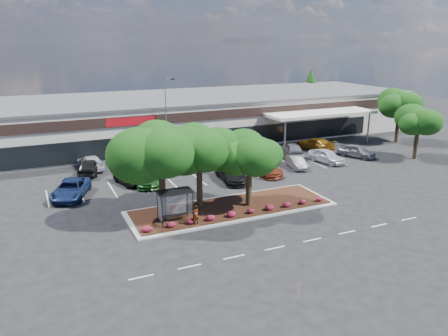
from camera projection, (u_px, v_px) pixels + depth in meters
name	position (u px, v px, depth m)	size (l,w,h in m)	color
ground	(275.00, 222.00, 35.33)	(160.00, 160.00, 0.00)	black
retail_store	(158.00, 118.00, 64.12)	(80.40, 25.20, 6.25)	silver
landscape_island	(232.00, 208.00, 38.00)	(18.00, 6.00, 0.26)	#ADADA7
lane_markings	(221.00, 185.00, 44.39)	(33.12, 20.06, 0.01)	silver
shrub_row	(243.00, 212.00, 36.06)	(17.00, 0.80, 0.50)	maroon
bus_shelter	(174.00, 197.00, 34.29)	(2.75, 1.55, 2.59)	black
island_tree_west	(162.00, 169.00, 34.92)	(7.20, 7.20, 7.89)	#163B0D
island_tree_mid	(199.00, 166.00, 37.00)	(6.60, 6.60, 7.32)	#163B0D
island_tree_east	(249.00, 169.00, 37.38)	(5.80, 5.80, 6.50)	#163B0D
tree_east_near	(417.00, 133.00, 53.44)	(5.60, 5.60, 6.51)	#163B0D
tree_east_far	(399.00, 116.00, 62.26)	(6.40, 6.40, 7.62)	#163B0D
conifer_north_east	(310.00, 91.00, 86.00)	(3.96, 3.96, 9.00)	#163B0D
person_waiting	(196.00, 215.00, 34.06)	(0.58, 0.38, 1.59)	#594C47
light_pole	(167.00, 123.00, 53.56)	(1.38, 0.87, 9.92)	#ADADA7
survey_stake	(299.00, 289.00, 24.67)	(0.07, 0.14, 0.95)	#A28A54
car_0	(71.00, 189.00, 40.69)	(2.69, 5.84, 1.62)	navy
car_1	(127.00, 177.00, 44.55)	(1.67, 4.15, 1.41)	black
car_2	(149.00, 176.00, 44.57)	(2.21, 5.44, 1.58)	#1D531D
car_3	(231.00, 173.00, 45.52)	(2.31, 5.68, 1.65)	black
car_4	(229.00, 166.00, 48.54)	(1.72, 4.27, 1.45)	black
car_5	(263.00, 167.00, 47.73)	(2.24, 5.52, 1.60)	maroon
car_6	(296.00, 162.00, 50.21)	(1.44, 4.12, 1.36)	#55545A
car_7	(327.00, 156.00, 52.34)	(1.92, 4.77, 1.62)	silver
car_8	(357.00, 151.00, 54.85)	(1.91, 4.74, 1.61)	slate
car_9	(90.00, 167.00, 47.76)	(2.00, 4.97, 1.69)	black
car_10	(91.00, 162.00, 49.71)	(2.18, 5.37, 1.56)	#B1B5BD
car_11	(177.00, 157.00, 52.30)	(1.75, 4.36, 1.48)	#AEB0BA
car_12	(196.00, 161.00, 50.50)	(1.77, 4.41, 1.50)	maroon
car_14	(262.00, 150.00, 55.30)	(2.12, 5.20, 1.51)	brown
car_15	(268.00, 150.00, 55.01)	(1.80, 5.17, 1.70)	maroon
car_16	(292.00, 149.00, 55.57)	(1.97, 4.89, 1.67)	slate
car_17	(315.00, 144.00, 58.41)	(2.29, 5.64, 1.64)	brown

